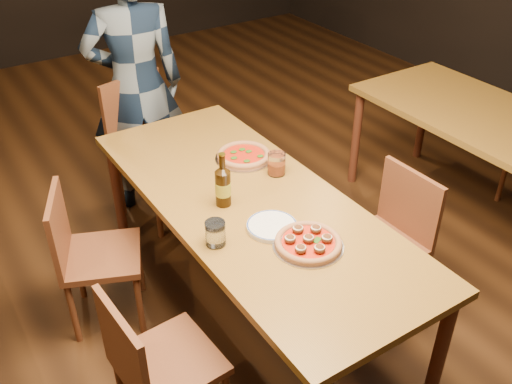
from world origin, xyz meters
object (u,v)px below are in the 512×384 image
table_main (250,212)px  chair_main_e (380,245)px  diner (136,86)px  amber_glass (277,164)px  chair_end (158,150)px  beer_bottle (223,187)px  plate_stack (272,226)px  water_glass (215,233)px  table_right (511,137)px  chair_main_nw (169,361)px  pizza_margherita (244,155)px  pizza_meatball (308,242)px  chair_main_sw (102,255)px

table_main → chair_main_e: chair_main_e is taller
chair_main_e → diner: size_ratio=0.49×
amber_glass → table_main: bearing=-151.9°
chair_end → beer_bottle: (-0.14, -1.10, 0.36)m
table_main → amber_glass: bearing=28.1°
chair_end → plate_stack: 1.40m
water_glass → diner: diner is taller
chair_main_e → amber_glass: amber_glass is taller
chair_main_e → chair_end: chair_end is taller
chair_end → beer_bottle: size_ratio=3.67×
beer_bottle → amber_glass: (0.36, 0.09, -0.04)m
table_right → water_glass: (-2.00, -0.00, 0.13)m
chair_main_nw → chair_end: bearing=-26.9°
table_right → chair_end: chair_end is taller
chair_end → plate_stack: (-0.06, -1.37, 0.28)m
water_glass → amber_glass: bearing=31.3°
chair_end → pizza_margherita: chair_end is taller
plate_stack → beer_bottle: beer_bottle is taller
chair_end → chair_main_e: bearing=-83.5°
chair_main_nw → beer_bottle: beer_bottle is taller
table_right → pizza_margherita: pizza_margherita is taller
table_main → chair_main_nw: bearing=-149.0°
chair_main_nw → plate_stack: chair_main_nw is taller
pizza_margherita → amber_glass: size_ratio=2.66×
pizza_meatball → plate_stack: bearing=107.6°
pizza_meatball → water_glass: bearing=144.4°
table_main → pizza_margherita: (0.18, 0.34, 0.09)m
chair_main_sw → chair_main_nw: bearing=-157.8°
table_main → chair_main_sw: (-0.63, 0.41, -0.27)m
pizza_meatball → chair_main_nw: bearing=176.2°
table_right → chair_main_e: size_ratio=2.41×
beer_bottle → water_glass: (-0.18, -0.24, -0.04)m
table_right → table_main: bearing=173.3°
table_right → diner: (-1.70, 1.54, 0.17)m
plate_stack → chair_end: bearing=87.5°
table_main → beer_bottle: bearing=164.1°
table_right → pizza_meatball: (-1.68, -0.23, 0.09)m
table_main → pizza_meatball: bearing=-87.8°
chair_main_sw → amber_glass: 1.00m
water_glass → amber_glass: (0.54, 0.33, 0.00)m
table_main → chair_end: (0.02, 1.13, -0.20)m
pizza_margherita → amber_glass: 0.23m
table_main → pizza_meatball: 0.44m
plate_stack → amber_glass: size_ratio=1.96×
chair_main_e → beer_bottle: 0.91m
table_main → chair_end: bearing=89.0°
chair_main_e → chair_end: 1.55m
chair_main_e → pizza_meatball: 0.70m
pizza_margherita → diner: size_ratio=0.18×
diner → amber_glass: bearing=114.3°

